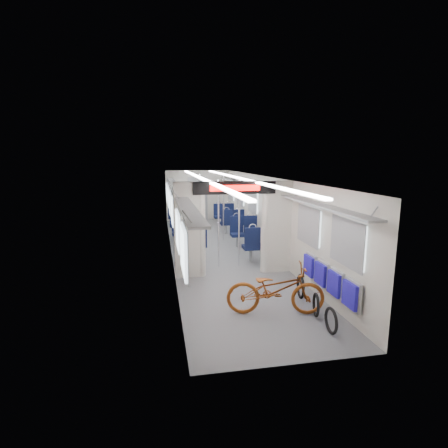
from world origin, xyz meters
name	(u,v)px	position (x,y,z in m)	size (l,w,h in m)	color
carriage	(221,205)	(0.00, -0.27, 1.50)	(12.00, 12.02, 2.31)	#515456
bicycle	(275,289)	(0.27, -4.39, 0.47)	(0.63, 1.80, 0.95)	brown
flip_bench	(328,279)	(1.35, -4.30, 0.58)	(0.12, 2.10, 0.51)	gray
bike_hoop_a	(331,322)	(0.93, -5.27, 0.20)	(0.45, 0.45, 0.05)	black
bike_hoop_b	(316,306)	(0.97, -4.63, 0.20)	(0.44, 0.44, 0.05)	black
bike_hoop_c	(300,287)	(1.02, -3.79, 0.23)	(0.51, 0.51, 0.05)	black
seat_bay_near_left	(188,234)	(-0.93, 0.36, 0.54)	(0.91, 2.08, 1.10)	black
seat_bay_near_right	(251,236)	(0.94, -0.20, 0.54)	(0.91, 2.06, 1.10)	black
seat_bay_far_left	(181,216)	(-0.93, 3.60, 0.57)	(0.96, 2.30, 1.17)	black
seat_bay_far_right	(228,217)	(0.93, 3.42, 0.52)	(0.88, 1.92, 1.05)	black
stanchion_near_left	(219,224)	(-0.27, -1.36, 1.15)	(0.04, 0.04, 2.30)	silver
stanchion_near_right	(239,224)	(0.27, -1.41, 1.15)	(0.04, 0.04, 2.30)	silver
stanchion_far_left	(200,207)	(-0.35, 2.00, 1.15)	(0.04, 0.04, 2.30)	silver
stanchion_far_right	(223,208)	(0.41, 1.60, 1.15)	(0.04, 0.04, 2.30)	silver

